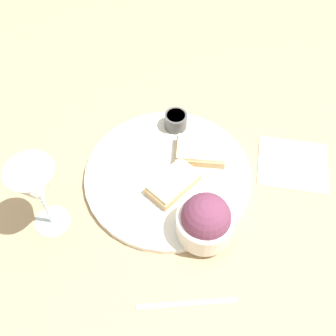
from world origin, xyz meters
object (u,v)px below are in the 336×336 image
object	(u,v)px
cheese_toast_near	(200,151)
wine_glass	(37,188)
salad_bowl	(205,220)
cheese_toast_far	(171,184)
sauce_ramekin	(176,120)
napkin	(293,164)
fork	(187,303)

from	to	relation	value
cheese_toast_near	wine_glass	size ratio (longest dim) A/B	0.70
salad_bowl	cheese_toast_far	size ratio (longest dim) A/B	0.89
salad_bowl	sauce_ramekin	xyz separation A→B (m)	(0.04, 0.26, -0.02)
salad_bowl	sauce_ramekin	distance (m)	0.26
cheese_toast_near	napkin	xyz separation A→B (m)	(0.18, -0.08, -0.02)
cheese_toast_near	napkin	world-z (taller)	cheese_toast_near
fork	salad_bowl	bearing A→B (deg)	56.30
sauce_ramekin	napkin	xyz separation A→B (m)	(0.20, -0.17, -0.03)
salad_bowl	fork	world-z (taller)	salad_bowl
salad_bowl	wine_glass	size ratio (longest dim) A/B	0.61
salad_bowl	cheese_toast_near	size ratio (longest dim) A/B	0.87
wine_glass	napkin	bearing A→B (deg)	-3.25
sauce_ramekin	wine_glass	distance (m)	0.35
salad_bowl	sauce_ramekin	size ratio (longest dim) A/B	2.15
salad_bowl	sauce_ramekin	bearing A→B (deg)	82.27
napkin	cheese_toast_near	bearing A→B (deg)	156.39
cheese_toast_near	cheese_toast_far	xyz separation A→B (m)	(-0.08, -0.06, 0.00)
salad_bowl	cheese_toast_far	bearing A→B (deg)	103.42
salad_bowl	wine_glass	xyz separation A→B (m)	(-0.27, 0.12, 0.07)
fork	wine_glass	bearing A→B (deg)	129.26
wine_glass	fork	bearing A→B (deg)	-50.74
wine_glass	cheese_toast_far	bearing A→B (deg)	-1.75
salad_bowl	cheese_toast_far	world-z (taller)	salad_bowl
sauce_ramekin	cheese_toast_far	distance (m)	0.16
salad_bowl	fork	distance (m)	0.15
sauce_ramekin	fork	distance (m)	0.39
napkin	fork	xyz separation A→B (m)	(-0.32, -0.20, -0.00)
sauce_ramekin	salad_bowl	bearing A→B (deg)	-97.73
cheese_toast_near	salad_bowl	bearing A→B (deg)	-108.94
salad_bowl	cheese_toast_far	xyz separation A→B (m)	(-0.03, 0.11, -0.03)
wine_glass	napkin	distance (m)	0.52
cheese_toast_near	wine_glass	xyz separation A→B (m)	(-0.33, -0.05, 0.09)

